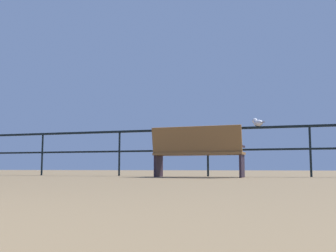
# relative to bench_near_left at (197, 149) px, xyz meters

# --- Properties ---
(pier_railing) EXTENTS (24.87, 0.05, 1.04)m
(pier_railing) POSITION_rel_bench_near_left_xyz_m (0.02, 0.92, 0.24)
(pier_railing) COLOR black
(pier_railing) RESTS_ON ground_plane
(bench_near_left) EXTENTS (1.76, 0.69, 0.97)m
(bench_near_left) POSITION_rel_bench_near_left_xyz_m (0.00, 0.00, 0.00)
(bench_near_left) COLOR brown
(bench_near_left) RESTS_ON ground_plane
(seagull_on_rail) EXTENTS (0.30, 0.32, 0.18)m
(seagull_on_rail) POSITION_rel_bench_near_left_xyz_m (1.08, 0.93, 0.59)
(seagull_on_rail) COLOR silver
(seagull_on_rail) RESTS_ON pier_railing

